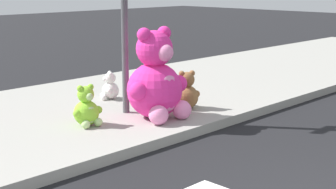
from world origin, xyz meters
The scene contains 6 objects.
sidewalk centered at (0.00, 5.20, 0.07)m, with size 28.00×4.40×0.15m, color #9E9B93.
sign_pole centered at (1.00, 4.40, 1.85)m, with size 0.56×0.11×3.20m.
plush_pink_large centered at (1.12, 3.81, 0.72)m, with size 1.10×0.97×1.43m.
plush_lime centered at (0.08, 4.23, 0.40)m, with size 0.48×0.43×0.62m.
plush_brown centered at (1.90, 3.89, 0.41)m, with size 0.46×0.47×0.65m.
plush_white centered at (1.43, 5.35, 0.35)m, with size 0.37×0.35×0.51m.
Camera 1 is at (-4.28, -1.76, 2.27)m, focal length 54.38 mm.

